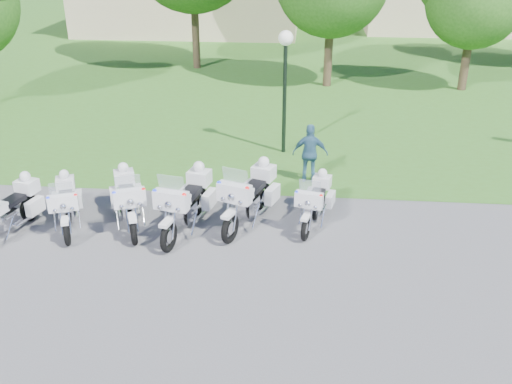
# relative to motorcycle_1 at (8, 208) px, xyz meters

# --- Properties ---
(ground) EXTENTS (100.00, 100.00, 0.00)m
(ground) POSITION_rel_motorcycle_1_xyz_m (4.99, -0.44, -0.65)
(ground) COLOR #55555A
(ground) RESTS_ON ground
(grass_lawn) EXTENTS (100.00, 48.00, 0.01)m
(grass_lawn) POSITION_rel_motorcycle_1_xyz_m (4.99, 26.56, -0.65)
(grass_lawn) COLOR #3A6A21
(grass_lawn) RESTS_ON ground
(motorcycle_1) EXTENTS (1.11, 2.29, 1.56)m
(motorcycle_1) POSITION_rel_motorcycle_1_xyz_m (0.00, 0.00, 0.00)
(motorcycle_1) COLOR black
(motorcycle_1) RESTS_ON ground
(motorcycle_2) EXTENTS (1.18, 2.06, 1.45)m
(motorcycle_2) POSITION_rel_motorcycle_1_xyz_m (1.20, 0.46, -0.05)
(motorcycle_2) COLOR black
(motorcycle_2) RESTS_ON ground
(motorcycle_3) EXTENTS (1.33, 2.25, 1.59)m
(motorcycle_3) POSITION_rel_motorcycle_1_xyz_m (2.63, 0.70, 0.01)
(motorcycle_3) COLOR black
(motorcycle_3) RESTS_ON ground
(motorcycle_4) EXTENTS (1.17, 2.53, 1.72)m
(motorcycle_4) POSITION_rel_motorcycle_1_xyz_m (4.08, 0.60, 0.07)
(motorcycle_4) COLOR black
(motorcycle_4) RESTS_ON ground
(motorcycle_5) EXTENTS (1.38, 2.47, 1.72)m
(motorcycle_5) POSITION_rel_motorcycle_1_xyz_m (5.51, 1.06, 0.07)
(motorcycle_5) COLOR black
(motorcycle_5) RESTS_ON ground
(motorcycle_6) EXTENTS (1.01, 2.06, 1.41)m
(motorcycle_6) POSITION_rel_motorcycle_1_xyz_m (7.08, 1.15, -0.06)
(motorcycle_6) COLOR black
(motorcycle_6) RESTS_ON ground
(lamp_post) EXTENTS (0.44, 0.44, 3.78)m
(lamp_post) POSITION_rel_motorcycle_1_xyz_m (6.11, 5.79, 2.23)
(lamp_post) COLOR black
(lamp_post) RESTS_ON ground
(bystander_c) EXTENTS (0.99, 0.44, 1.67)m
(bystander_c) POSITION_rel_motorcycle_1_xyz_m (6.93, 3.58, 0.18)
(bystander_c) COLOR #35627F
(bystander_c) RESTS_ON ground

